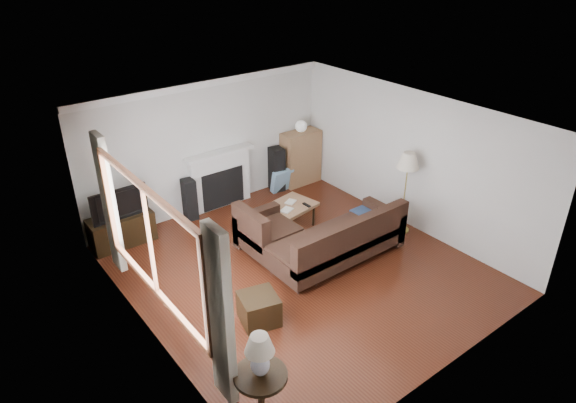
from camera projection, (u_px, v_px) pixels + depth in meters
room at (300, 200)px, 7.67m from camera, size 5.10×5.60×2.54m
window at (150, 242)px, 6.06m from camera, size 0.12×2.74×1.54m
curtain_near at (221, 318)px, 5.09m from camera, size 0.10×0.35×2.10m
curtain_far at (109, 204)px, 7.23m from camera, size 0.10×0.35×2.10m
fireplace at (220, 179)px, 9.92m from camera, size 1.40×0.26×1.15m
tv_stand at (122, 230)px, 8.82m from camera, size 1.07×0.48×0.53m
television at (117, 202)px, 8.57m from camera, size 0.95×0.13×0.55m
speaker_left at (190, 199)px, 9.54m from camera, size 0.25×0.29×0.79m
speaker_right at (277, 169)px, 10.60m from camera, size 0.30×0.35×0.93m
bookshelf at (301, 158)px, 10.86m from camera, size 0.84×0.40×1.15m
globe_lamp at (301, 126)px, 10.54m from camera, size 0.24×0.24×0.24m
sectional_sofa at (337, 238)px, 8.31m from camera, size 2.54×1.86×0.82m
coffee_table at (284, 220)px, 9.17m from camera, size 1.33×0.88×0.48m
footstool at (259, 309)px, 7.05m from camera, size 0.61×0.61×0.42m
floor_lamp at (405, 193)px, 8.98m from camera, size 0.47×0.47×1.51m
side_table at (261, 398)px, 5.50m from camera, size 0.58×0.58×0.72m
table_lamp at (260, 356)px, 5.22m from camera, size 0.32×0.32×0.51m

